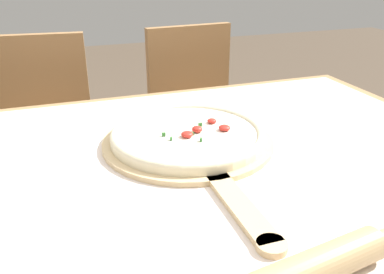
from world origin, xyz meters
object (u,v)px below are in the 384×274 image
object	(u,v)px
chair_left	(43,135)
chair_right	(197,115)
pizza	(188,134)
pizza_peel	(191,145)

from	to	relation	value
chair_left	chair_right	bearing A→B (deg)	5.64
pizza	chair_left	bearing A→B (deg)	115.61
pizza_peel	pizza	distance (m)	0.03
pizza_peel	chair_left	bearing A→B (deg)	114.93
pizza	chair_right	size ratio (longest dim) A/B	0.41
pizza	chair_right	world-z (taller)	chair_right
pizza	chair_left	size ratio (longest dim) A/B	0.41
pizza_peel	pizza	bearing A→B (deg)	89.33
pizza_peel	chair_right	bearing A→B (deg)	69.01
pizza_peel	chair_left	distance (m)	0.87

